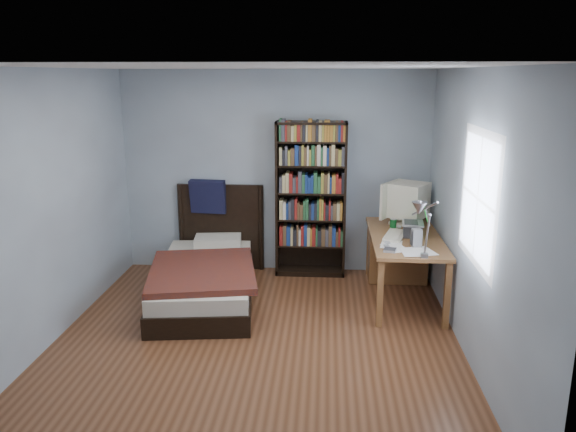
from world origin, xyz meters
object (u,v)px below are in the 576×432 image
object	(u,v)px
desk	(399,250)
laptop	(414,227)
soda_can	(393,225)
bookshelf	(311,199)
speaker	(417,238)
bed	(207,274)
keyboard	(395,236)
crt_monitor	(406,200)
desk_lamp	(420,214)

from	to	relation	value
desk	laptop	xyz separation A→B (m)	(0.09, -0.45, 0.42)
soda_can	bookshelf	xyz separation A→B (m)	(-0.94, 0.55, 0.16)
speaker	bed	xyz separation A→B (m)	(-2.26, 0.33, -0.57)
keyboard	desk	bearing A→B (deg)	92.98
crt_monitor	keyboard	world-z (taller)	crt_monitor
bed	crt_monitor	bearing A→B (deg)	13.97
desk	bed	bearing A→B (deg)	-166.83
desk	crt_monitor	xyz separation A→B (m)	(0.05, 0.05, 0.60)
desk	bed	world-z (taller)	bed
laptop	crt_monitor	bearing A→B (deg)	94.17
desk	keyboard	size ratio (longest dim) A/B	3.37
desk_lamp	bookshelf	world-z (taller)	bookshelf
crt_monitor	soda_can	xyz separation A→B (m)	(-0.17, -0.30, -0.22)
crt_monitor	laptop	world-z (taller)	crt_monitor
soda_can	bookshelf	bearing A→B (deg)	149.88
crt_monitor	keyboard	xyz separation A→B (m)	(-0.18, -0.56, -0.27)
speaker	bed	bearing A→B (deg)	164.64
crt_monitor	desk_lamp	xyz separation A→B (m)	(-0.10, -1.64, 0.25)
speaker	soda_can	distance (m)	0.62
desk_lamp	bookshelf	distance (m)	2.16
laptop	desk_lamp	size ratio (longest dim) A/B	0.55
crt_monitor	bed	size ratio (longest dim) A/B	0.28
soda_can	bookshelf	world-z (taller)	bookshelf
speaker	bed	size ratio (longest dim) A/B	0.09
desk	speaker	distance (m)	0.94
crt_monitor	laptop	xyz separation A→B (m)	(0.04, -0.50, -0.18)
soda_can	bed	xyz separation A→B (m)	(-2.09, -0.26, -0.54)
desk_lamp	desk	bearing A→B (deg)	88.33
desk	keyboard	bearing A→B (deg)	-103.30
crt_monitor	speaker	distance (m)	0.91
laptop	desk_lamp	distance (m)	1.22
keyboard	soda_can	bearing A→B (deg)	104.40
speaker	bookshelf	xyz separation A→B (m)	(-1.11, 1.14, 0.13)
bookshelf	crt_monitor	bearing A→B (deg)	-12.47
bed	keyboard	bearing A→B (deg)	-0.03
keyboard	soda_can	world-z (taller)	soda_can
desk	desk_lamp	bearing A→B (deg)	-91.67
laptop	soda_can	bearing A→B (deg)	135.63
laptop	bed	distance (m)	2.36
laptop	soda_can	distance (m)	0.29
crt_monitor	keyboard	size ratio (longest dim) A/B	1.29
desk	speaker	world-z (taller)	speaker
laptop	keyboard	size ratio (longest dim) A/B	0.77
desk	bed	distance (m)	2.27
desk	desk_lamp	xyz separation A→B (m)	(-0.05, -1.59, 0.85)
laptop	bed	world-z (taller)	bed
keyboard	bookshelf	xyz separation A→B (m)	(-0.94, 0.81, 0.21)
speaker	desk	bearing A→B (deg)	86.88
laptop	bed	size ratio (longest dim) A/B	0.17
laptop	bookshelf	bearing A→B (deg)	146.94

